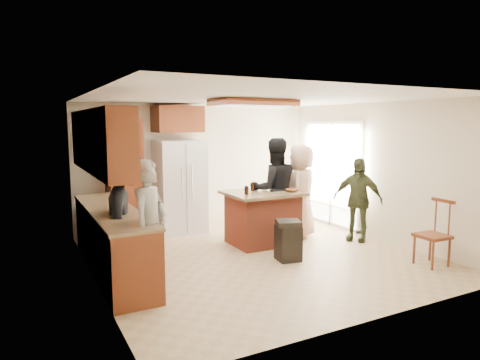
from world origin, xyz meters
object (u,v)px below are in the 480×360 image
person_behind_right (301,191)px  person_side_right (357,199)px  person_behind_left (274,189)px  trash_bin (288,240)px  person_front_left (150,228)px  kitchen_island (263,217)px  spindle_chair (433,236)px  refrigerator (180,187)px  person_counter (125,215)px

person_behind_right → person_side_right: bearing=95.2°
person_behind_left → person_side_right: size_ratio=1.23×
person_behind_left → trash_bin: (-0.46, -1.13, -0.61)m
person_front_left → person_behind_left: size_ratio=0.91×
person_front_left → kitchen_island: size_ratio=1.32×
spindle_chair → refrigerator: bearing=125.8°
person_side_right → kitchen_island: bearing=-143.9°
person_behind_left → person_side_right: 1.51m
person_front_left → refrigerator: bearing=17.5°
person_counter → kitchen_island: size_ratio=1.39×
person_behind_left → refrigerator: 1.88m
person_behind_left → spindle_chair: person_behind_left is taller
person_counter → spindle_chair: bearing=-96.6°
person_front_left → trash_bin: person_front_left is taller
refrigerator → kitchen_island: size_ratio=1.41×
person_front_left → spindle_chair: bearing=-57.9°
person_behind_left → person_counter: 2.96m
refrigerator → trash_bin: size_ratio=2.86×
person_behind_left → person_side_right: (1.30, -0.75, -0.18)m
person_front_left → person_behind_right: 3.57m
person_front_left → person_side_right: 4.10m
kitchen_island → spindle_chair: spindle_chair is taller
person_counter → trash_bin: 2.50m
person_behind_right → spindle_chair: size_ratio=1.75×
refrigerator → trash_bin: 2.68m
person_behind_right → trash_bin: 1.57m
person_behind_left → refrigerator: bearing=-30.6°
person_behind_left → trash_bin: 1.37m
person_counter → refrigerator: bearing=-22.2°
person_front_left → person_behind_right: size_ratio=0.97×
person_side_right → spindle_chair: bearing=-32.1°
person_behind_left → person_side_right: bearing=164.9°
person_behind_left → person_behind_right: bearing=-171.8°
refrigerator → spindle_chair: bearing=-54.2°
person_behind_left → kitchen_island: person_behind_left is taller
person_front_left → kitchen_island: bearing=-16.7°
kitchen_island → spindle_chair: 2.76m
person_behind_left → person_counter: bearing=29.7°
person_side_right → trash_bin: 1.85m
person_behind_left → kitchen_island: (-0.32, -0.13, -0.46)m
person_behind_right → refrigerator: size_ratio=0.97×
person_side_right → person_counter: 4.16m
person_front_left → person_counter: size_ratio=0.95×
person_behind_right → person_side_right: 1.03m
person_side_right → spindle_chair: size_ratio=1.52×
person_counter → refrigerator: 2.60m
person_counter → spindle_chair: person_counter is taller
refrigerator → person_behind_right: bearing=-36.9°
trash_bin → spindle_chair: (1.79, -1.20, 0.13)m
person_front_left → person_side_right: (4.03, 0.73, -0.09)m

